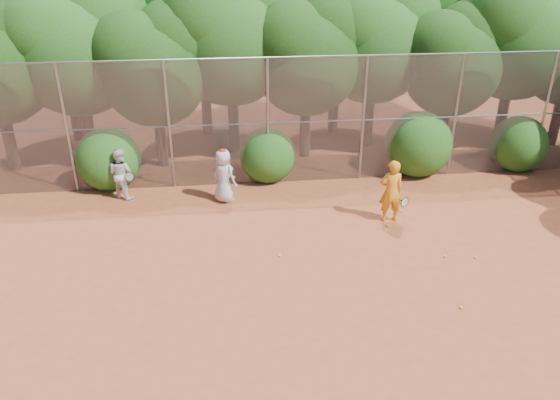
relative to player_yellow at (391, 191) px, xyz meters
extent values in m
plane|color=#A14624|center=(-2.14, -3.09, -0.90)|extent=(80.00, 80.00, 0.00)
cylinder|color=gray|center=(-9.14, 2.91, 1.10)|extent=(0.09, 0.09, 4.00)
cylinder|color=gray|center=(-6.14, 2.91, 1.10)|extent=(0.09, 0.09, 4.00)
cylinder|color=gray|center=(-3.14, 2.91, 1.10)|extent=(0.09, 0.09, 4.00)
cylinder|color=gray|center=(-0.14, 2.91, 1.10)|extent=(0.09, 0.09, 4.00)
cylinder|color=gray|center=(2.86, 2.91, 1.10)|extent=(0.09, 0.09, 4.00)
cylinder|color=gray|center=(5.86, 2.91, 1.10)|extent=(0.09, 0.09, 4.00)
cylinder|color=gray|center=(-2.14, 2.91, 3.10)|extent=(20.00, 0.05, 0.05)
cylinder|color=gray|center=(-2.14, 2.91, 1.10)|extent=(20.00, 0.04, 0.04)
cube|color=slate|center=(-2.14, 2.91, 1.10)|extent=(20.00, 0.02, 4.00)
cylinder|color=black|center=(-11.64, 4.91, 0.29)|extent=(0.38, 0.38, 2.38)
sphere|color=black|center=(-10.88, 5.29, 3.57)|extent=(3.05, 3.05, 3.05)
cylinder|color=black|center=(-9.14, 5.41, 0.36)|extent=(0.38, 0.38, 2.52)
sphere|color=#1D4F13|center=(-9.14, 5.41, 2.82)|extent=(4.03, 4.03, 4.03)
sphere|color=#1D4F13|center=(-8.33, 5.81, 3.83)|extent=(3.23, 3.23, 3.23)
sphere|color=#1D4F13|center=(-9.84, 5.10, 3.63)|extent=(3.02, 3.02, 3.02)
cylinder|color=black|center=(-6.64, 4.71, 0.18)|extent=(0.36, 0.36, 2.17)
sphere|color=black|center=(-6.64, 4.71, 2.31)|extent=(3.47, 3.47, 3.47)
sphere|color=black|center=(-5.94, 5.05, 3.17)|extent=(2.78, 2.78, 2.78)
sphere|color=black|center=(-7.25, 4.45, 3.00)|extent=(2.60, 2.60, 2.60)
cylinder|color=black|center=(-4.14, 5.71, 0.43)|extent=(0.39, 0.39, 2.66)
sphere|color=#1D4F13|center=(-4.14, 5.71, 3.03)|extent=(4.26, 4.26, 4.26)
sphere|color=#1D4F13|center=(-3.29, 6.13, 4.10)|extent=(3.40, 3.40, 3.40)
sphere|color=#1D4F13|center=(-4.88, 5.39, 3.88)|extent=(3.19, 3.19, 3.19)
cylinder|color=black|center=(-1.64, 5.11, 0.23)|extent=(0.37, 0.37, 2.27)
sphere|color=black|center=(-1.64, 5.11, 2.46)|extent=(3.64, 3.64, 3.64)
sphere|color=black|center=(-0.91, 5.47, 3.37)|extent=(2.91, 2.91, 2.91)
sphere|color=black|center=(-2.28, 4.83, 3.19)|extent=(2.73, 2.73, 2.73)
cylinder|color=black|center=(0.86, 5.91, 0.32)|extent=(0.38, 0.38, 2.45)
sphere|color=#1D4F13|center=(0.86, 5.91, 2.72)|extent=(3.92, 3.92, 3.92)
sphere|color=#1D4F13|center=(1.64, 6.30, 3.70)|extent=(3.14, 3.14, 3.14)
sphere|color=#1D4F13|center=(0.17, 5.61, 3.51)|extent=(2.94, 2.94, 2.94)
cylinder|color=black|center=(3.36, 4.91, 0.15)|extent=(0.36, 0.36, 2.10)
sphere|color=black|center=(3.36, 4.91, 2.20)|extent=(3.36, 3.36, 3.36)
sphere|color=black|center=(4.03, 5.24, 3.04)|extent=(2.69, 2.69, 2.69)
sphere|color=black|center=(2.77, 4.65, 2.88)|extent=(2.52, 2.52, 2.52)
cylinder|color=black|center=(5.86, 5.51, 0.39)|extent=(0.39, 0.39, 2.59)
sphere|color=#1D4F13|center=(5.86, 5.51, 2.93)|extent=(4.14, 4.14, 4.14)
sphere|color=#1D4F13|center=(6.69, 5.92, 3.96)|extent=(3.32, 3.32, 3.32)
sphere|color=#1D4F13|center=(5.14, 5.20, 3.76)|extent=(3.11, 3.11, 3.11)
cylinder|color=black|center=(7.86, 5.21, 0.25)|extent=(0.37, 0.37, 2.31)
cylinder|color=black|center=(-10.14, 7.71, 0.41)|extent=(0.39, 0.39, 2.62)
sphere|color=#1D4F13|center=(-10.14, 7.71, 2.98)|extent=(4.20, 4.20, 4.20)
sphere|color=#1D4F13|center=(-9.30, 8.13, 4.03)|extent=(3.36, 3.36, 3.36)
sphere|color=#1D4F13|center=(-10.87, 7.39, 3.82)|extent=(3.15, 3.15, 3.15)
cylinder|color=black|center=(-5.14, 7.91, 0.50)|extent=(0.40, 0.40, 2.80)
sphere|color=#1D4F13|center=(-5.14, 7.91, 3.24)|extent=(4.48, 4.48, 4.48)
sphere|color=#1D4F13|center=(-5.92, 7.57, 4.14)|extent=(3.36, 3.36, 3.36)
cylinder|color=black|center=(-0.14, 7.51, 0.36)|extent=(0.38, 0.38, 2.52)
sphere|color=#1D4F13|center=(-0.14, 7.51, 2.82)|extent=(4.03, 4.03, 4.03)
sphere|color=#1D4F13|center=(0.67, 7.91, 3.83)|extent=(3.23, 3.23, 3.23)
sphere|color=#1D4F13|center=(-0.84, 7.20, 3.63)|extent=(3.02, 3.02, 3.02)
cylinder|color=black|center=(4.36, 8.11, 0.46)|extent=(0.40, 0.40, 2.73)
sphere|color=#1D4F13|center=(4.36, 8.11, 3.14)|extent=(4.37, 4.37, 4.37)
sphere|color=#1D4F13|center=(3.60, 7.78, 4.01)|extent=(3.28, 3.28, 3.28)
sphere|color=#1D4F13|center=(-8.14, 3.21, 0.10)|extent=(2.00, 2.00, 2.00)
sphere|color=#1D4F13|center=(-3.14, 3.21, 0.00)|extent=(1.80, 1.80, 1.80)
sphere|color=#1D4F13|center=(1.86, 3.21, 0.20)|extent=(2.20, 2.20, 2.20)
sphere|color=#1D4F13|center=(5.36, 3.21, 0.05)|extent=(1.90, 1.90, 1.90)
imported|color=orange|center=(0.00, 0.00, 0.00)|extent=(0.67, 0.45, 1.81)
torus|color=black|center=(0.35, -0.20, -0.25)|extent=(0.28, 0.18, 0.30)
cylinder|color=black|center=(0.24, -0.01, -0.26)|extent=(0.17, 0.26, 0.04)
imported|color=silver|center=(-4.57, 1.73, -0.09)|extent=(0.95, 0.92, 1.64)
ellipsoid|color=#AA1D18|center=(-4.57, 1.73, 0.69)|extent=(0.22, 0.22, 0.13)
sphere|color=#BDDD28|center=(-4.27, 1.53, -0.05)|extent=(0.07, 0.07, 0.07)
imported|color=silver|center=(-7.64, 2.31, -0.11)|extent=(0.96, 0.90, 1.58)
torus|color=black|center=(-7.34, 2.01, -0.10)|extent=(0.33, 0.21, 0.29)
cylinder|color=black|center=(-7.29, 2.20, -0.19)|extent=(0.10, 0.27, 0.14)
sphere|color=#BDDD28|center=(0.86, -2.05, -0.87)|extent=(0.07, 0.07, 0.07)
sphere|color=#BDDD28|center=(0.50, 0.42, -0.87)|extent=(0.07, 0.07, 0.07)
sphere|color=#BDDD28|center=(0.44, -4.06, -0.87)|extent=(0.07, 0.07, 0.07)
sphere|color=#BDDD28|center=(1.61, -2.18, -0.87)|extent=(0.07, 0.07, 0.07)
sphere|color=#BDDD28|center=(-3.26, -1.58, -0.87)|extent=(0.07, 0.07, 0.07)
sphere|color=#BDDD28|center=(-0.11, -0.37, -0.87)|extent=(0.07, 0.07, 0.07)
camera|label=1|loc=(-4.48, -13.10, 6.52)|focal=35.00mm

